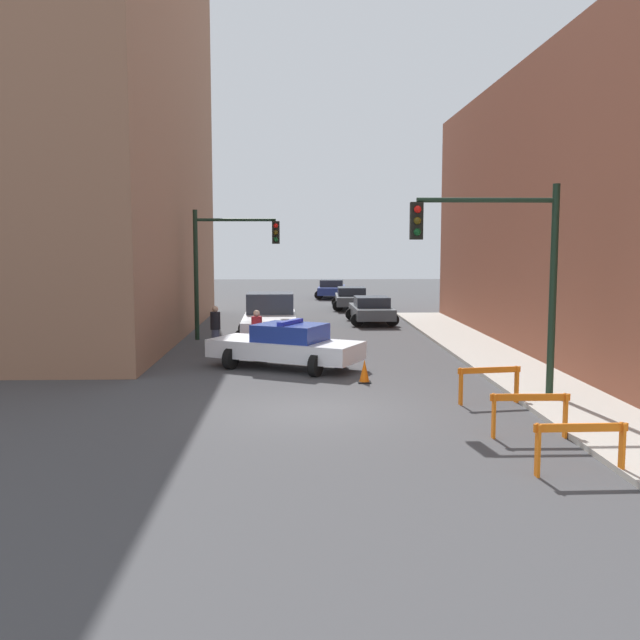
# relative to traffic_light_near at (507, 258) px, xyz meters

# --- Properties ---
(ground_plane) EXTENTS (120.00, 120.00, 0.00)m
(ground_plane) POSITION_rel_traffic_light_near_xyz_m (-4.73, -1.01, -3.53)
(ground_plane) COLOR #424244
(sidewalk_right) EXTENTS (2.40, 44.00, 0.12)m
(sidewalk_right) POSITION_rel_traffic_light_near_xyz_m (1.47, -1.01, -3.47)
(sidewalk_right) COLOR #B2ADA3
(sidewalk_right) RESTS_ON ground_plane
(building_corner_left) EXTENTS (14.00, 20.00, 18.22)m
(building_corner_left) POSITION_rel_traffic_light_near_xyz_m (-16.73, 12.99, 5.58)
(building_corner_left) COLOR #93664C
(building_corner_left) RESTS_ON ground_plane
(traffic_light_near) EXTENTS (3.64, 0.35, 5.20)m
(traffic_light_near) POSITION_rel_traffic_light_near_xyz_m (0.00, 0.00, 0.00)
(traffic_light_near) COLOR black
(traffic_light_near) RESTS_ON sidewalk_right
(traffic_light_far) EXTENTS (3.44, 0.35, 5.20)m
(traffic_light_far) POSITION_rel_traffic_light_near_xyz_m (-8.03, 11.41, -0.13)
(traffic_light_far) COLOR black
(traffic_light_far) RESTS_ON ground_plane
(police_car) EXTENTS (5.02, 3.80, 1.52)m
(police_car) POSITION_rel_traffic_light_near_xyz_m (-5.45, 4.64, -2.81)
(police_car) COLOR white
(police_car) RESTS_ON ground_plane
(white_truck) EXTENTS (2.71, 5.44, 1.90)m
(white_truck) POSITION_rel_traffic_light_near_xyz_m (-6.16, 10.36, -2.62)
(white_truck) COLOR silver
(white_truck) RESTS_ON ground_plane
(parked_car_near) EXTENTS (2.33, 4.33, 1.31)m
(parked_car_near) POSITION_rel_traffic_light_near_xyz_m (-1.48, 16.95, -2.86)
(parked_car_near) COLOR #474C51
(parked_car_near) RESTS_ON ground_plane
(parked_car_mid) EXTENTS (2.37, 4.36, 1.31)m
(parked_car_mid) POSITION_rel_traffic_light_near_xyz_m (-1.87, 24.32, -2.86)
(parked_car_mid) COLOR #474C51
(parked_car_mid) RESTS_ON ground_plane
(parked_car_far) EXTENTS (2.52, 4.44, 1.31)m
(parked_car_far) POSITION_rel_traffic_light_near_xyz_m (-2.59, 32.83, -2.86)
(parked_car_far) COLOR navy
(parked_car_far) RESTS_ON ground_plane
(pedestrian_crossing) EXTENTS (0.51, 0.51, 1.66)m
(pedestrian_crossing) POSITION_rel_traffic_light_near_xyz_m (-6.46, 6.46, -2.67)
(pedestrian_crossing) COLOR black
(pedestrian_crossing) RESTS_ON ground_plane
(pedestrian_corner) EXTENTS (0.41, 0.41, 1.66)m
(pedestrian_corner) POSITION_rel_traffic_light_near_xyz_m (-8.02, 8.07, -2.67)
(pedestrian_corner) COLOR #474C66
(pedestrian_corner) RESTS_ON ground_plane
(barrier_front) EXTENTS (1.60, 0.18, 0.90)m
(barrier_front) POSITION_rel_traffic_light_near_xyz_m (-0.41, -5.81, -2.91)
(barrier_front) COLOR orange
(barrier_front) RESTS_ON ground_plane
(barrier_mid) EXTENTS (1.60, 0.19, 0.90)m
(barrier_mid) POSITION_rel_traffic_light_near_xyz_m (-0.49, -3.47, -2.91)
(barrier_mid) COLOR orange
(barrier_mid) RESTS_ON ground_plane
(barrier_back) EXTENTS (1.59, 0.38, 0.90)m
(barrier_back) POSITION_rel_traffic_light_near_xyz_m (-0.48, -0.43, -2.91)
(barrier_back) COLOR orange
(barrier_back) RESTS_ON ground_plane
(traffic_cone) EXTENTS (0.36, 0.36, 0.66)m
(traffic_cone) POSITION_rel_traffic_light_near_xyz_m (-3.24, 2.29, -3.21)
(traffic_cone) COLOR black
(traffic_cone) RESTS_ON ground_plane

